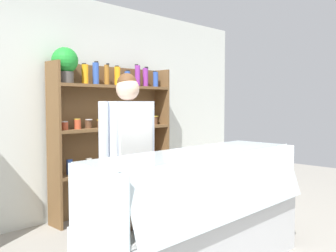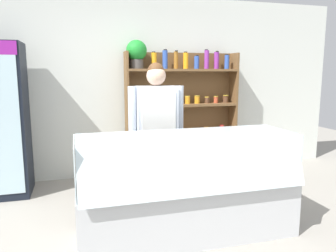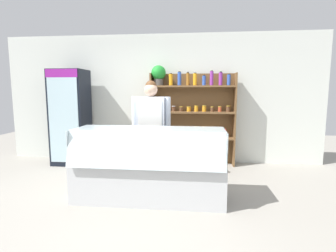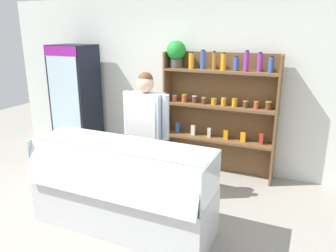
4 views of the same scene
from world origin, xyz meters
name	(u,v)px [view 1 (image 1 of 4)]	position (x,y,z in m)	size (l,w,h in m)	color
back_wall	(53,108)	(0.00, 2.21, 1.35)	(6.80, 0.10, 2.70)	silver
shelving_unit	(106,122)	(0.60, 1.98, 1.16)	(1.72, 0.30, 2.03)	brown
deli_display_case	(200,235)	(0.14, 0.07, 0.31)	(2.07, 0.74, 1.01)	silver
shop_clerk	(128,145)	(0.03, 0.86, 1.00)	(0.65, 0.25, 1.69)	#4C4233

